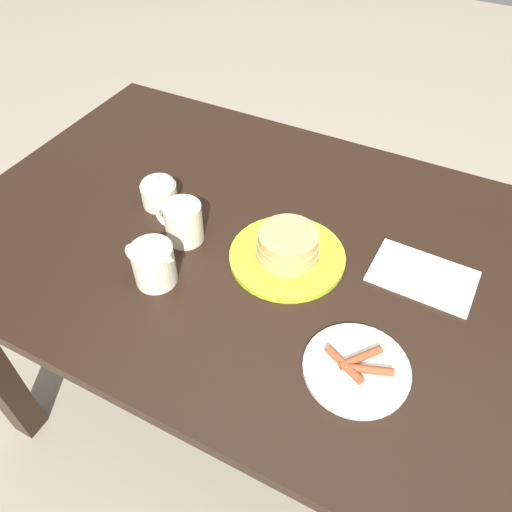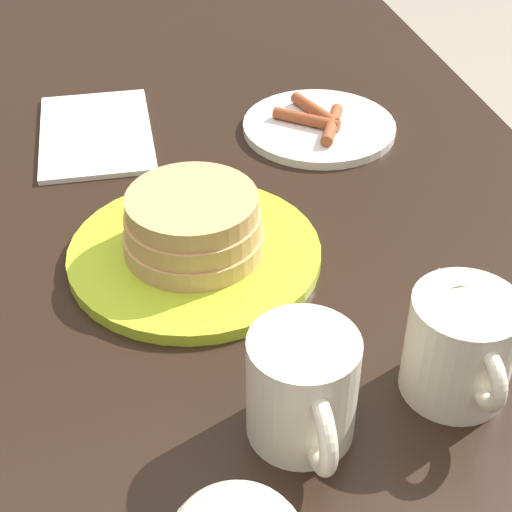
% 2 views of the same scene
% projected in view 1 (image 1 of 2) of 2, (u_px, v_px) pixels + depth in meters
% --- Properties ---
extents(ground_plane, '(8.00, 8.00, 0.00)m').
position_uv_depth(ground_plane, '(285.00, 418.00, 1.57)').
color(ground_plane, gray).
extents(dining_table, '(1.51, 0.87, 0.75)m').
position_uv_depth(dining_table, '(296.00, 288.00, 1.11)').
color(dining_table, black).
rests_on(dining_table, ground_plane).
extents(pancake_plate, '(0.24, 0.24, 0.07)m').
position_uv_depth(pancake_plate, '(288.00, 250.00, 1.00)').
color(pancake_plate, '#AAC628').
rests_on(pancake_plate, dining_table).
extents(side_plate_bacon, '(0.18, 0.18, 0.02)m').
position_uv_depth(side_plate_bacon, '(357.00, 368.00, 0.83)').
color(side_plate_bacon, silver).
rests_on(side_plate_bacon, dining_table).
extents(coffee_mug, '(0.11, 0.08, 0.09)m').
position_uv_depth(coffee_mug, '(182.00, 222.00, 1.03)').
color(coffee_mug, beige).
rests_on(coffee_mug, dining_table).
extents(creamer_pitcher, '(0.12, 0.08, 0.10)m').
position_uv_depth(creamer_pitcher, '(154.00, 264.00, 0.94)').
color(creamer_pitcher, beige).
rests_on(creamer_pitcher, dining_table).
extents(sugar_bowl, '(0.08, 0.08, 0.08)m').
position_uv_depth(sugar_bowl, '(159.00, 191.00, 1.11)').
color(sugar_bowl, beige).
rests_on(sugar_bowl, dining_table).
extents(napkin, '(0.20, 0.13, 0.01)m').
position_uv_depth(napkin, '(423.00, 276.00, 0.98)').
color(napkin, silver).
rests_on(napkin, dining_table).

